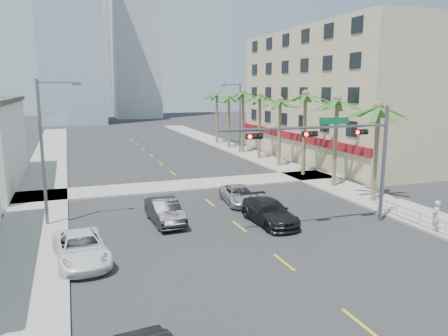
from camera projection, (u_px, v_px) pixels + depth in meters
name	position (u px, v px, depth m)	size (l,w,h in m)	color
ground	(329.00, 299.00, 17.84)	(260.00, 260.00, 0.00)	#262628
sidewalk_right	(320.00, 180.00, 40.31)	(4.00, 120.00, 0.15)	gray
sidewalk_left	(39.00, 203.00, 32.36)	(4.00, 120.00, 0.15)	gray
sidewalk_cross	(189.00, 185.00, 38.19)	(80.00, 4.00, 0.15)	gray
building_right	(350.00, 96.00, 51.52)	(15.25, 28.00, 15.00)	tan
tower_far_left	(69.00, 17.00, 98.72)	(14.00, 14.00, 48.00)	#99B2C6
tower_far_right	(134.00, 6.00, 117.13)	(12.00, 12.00, 60.00)	#ADADB2
tower_far_center	(86.00, 44.00, 128.69)	(16.00, 16.00, 42.00)	#ADADB2
traffic_signal_mast	(342.00, 145.00, 26.19)	(11.12, 0.54, 7.20)	slate
palm_tree_0	(379.00, 107.00, 31.49)	(4.80, 4.80, 7.80)	brown
palm_tree_1	(337.00, 100.00, 36.24)	(4.80, 4.80, 8.16)	brown
palm_tree_2	(306.00, 95.00, 40.99)	(4.80, 4.80, 8.52)	brown
palm_tree_3	(280.00, 101.00, 45.93)	(4.80, 4.80, 7.80)	brown
palm_tree_4	(260.00, 96.00, 50.68)	(4.80, 4.80, 8.16)	brown
palm_tree_5	(243.00, 93.00, 55.43)	(4.80, 4.80, 8.52)	brown
palm_tree_6	(229.00, 97.00, 60.37)	(4.80, 4.80, 7.80)	brown
palm_tree_7	(217.00, 94.00, 65.12)	(4.80, 4.80, 8.16)	brown
streetlight_left	(45.00, 145.00, 26.23)	(2.55, 0.25, 9.00)	slate
streetlight_right	(239.00, 114.00, 55.73)	(2.55, 0.25, 9.00)	slate
guardrail	(420.00, 217.00, 26.68)	(0.08, 8.08, 1.00)	silver
car_parked_far	(81.00, 248.00, 21.43)	(2.37, 5.15, 1.43)	white
car_lane_left	(165.00, 211.00, 27.59)	(1.64, 4.72, 1.55)	black
car_lane_center	(239.00, 195.00, 32.28)	(2.19, 4.75, 1.32)	silver
car_lane_right	(269.00, 212.00, 27.53)	(2.12, 5.22, 1.51)	black
pedestrian	(436.00, 216.00, 25.50)	(0.68, 0.45, 1.87)	silver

